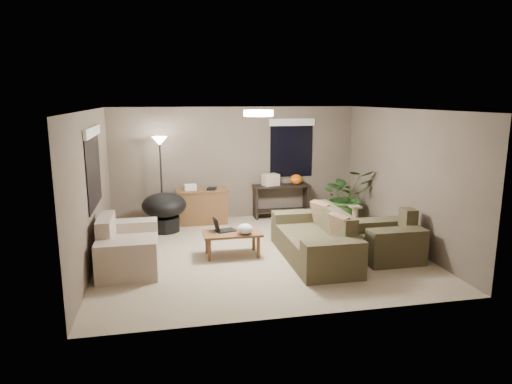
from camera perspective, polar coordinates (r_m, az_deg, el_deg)
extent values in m
plane|color=tan|center=(8.20, 0.28, -7.49)|extent=(5.50, 5.50, 0.00)
plane|color=white|center=(7.74, 0.30, 10.26)|extent=(5.50, 5.50, 0.00)
plane|color=#6C5E50|center=(10.30, -2.58, 3.64)|extent=(5.50, 0.00, 5.50)
plane|color=#6C5E50|center=(5.51, 5.67, -3.55)|extent=(5.50, 0.00, 5.50)
plane|color=#6C5E50|center=(7.80, -19.90, 0.32)|extent=(0.00, 5.00, 5.00)
plane|color=#6C5E50|center=(8.85, 18.00, 1.74)|extent=(0.00, 5.00, 5.00)
cube|color=#49432C|center=(7.87, 7.17, -6.80)|extent=(0.95, 1.48, 0.42)
cube|color=#4C452D|center=(7.87, 9.78, -3.65)|extent=(0.22, 1.48, 0.43)
cube|color=#48422B|center=(7.02, 9.62, -8.41)|extent=(0.95, 0.36, 0.60)
cube|color=#4E472E|center=(8.68, 5.24, -4.37)|extent=(0.95, 0.36, 0.60)
cube|color=#8C7251|center=(7.44, 10.57, -4.46)|extent=(0.33, 0.49, 0.47)
cube|color=#8C7251|center=(8.25, 8.23, -2.77)|extent=(0.36, 0.50, 0.47)
cube|color=beige|center=(7.76, -15.53, -7.42)|extent=(0.90, 0.88, 0.42)
cube|color=#BDB4A1|center=(7.67, -18.25, -4.49)|extent=(0.22, 0.88, 0.43)
cube|color=beige|center=(7.15, -15.89, -8.35)|extent=(0.90, 0.36, 0.60)
cube|color=beige|center=(8.32, -15.30, -5.45)|extent=(0.90, 0.36, 0.60)
cube|color=#46402A|center=(8.14, 16.03, -6.54)|extent=(0.95, 0.28, 0.42)
cube|color=brown|center=(8.19, 18.46, -3.47)|extent=(0.22, 0.28, 0.43)
cube|color=#453F29|center=(7.84, 17.14, -6.61)|extent=(0.95, 0.36, 0.60)
cube|color=brown|center=(8.38, 15.06, -5.31)|extent=(0.95, 0.36, 0.60)
cube|color=brown|center=(7.91, -3.00, -5.18)|extent=(1.00, 0.55, 0.04)
cylinder|color=brown|center=(7.73, -5.86, -7.25)|extent=(0.06, 0.06, 0.38)
cylinder|color=brown|center=(7.86, 0.29, -6.89)|extent=(0.06, 0.06, 0.38)
cylinder|color=brown|center=(8.11, -6.15, -6.35)|extent=(0.06, 0.06, 0.38)
cylinder|color=brown|center=(8.23, -0.29, -6.02)|extent=(0.06, 0.06, 0.38)
cube|color=black|center=(7.98, -3.82, -4.81)|extent=(0.38, 0.31, 0.02)
cube|color=black|center=(7.93, -4.98, -4.05)|extent=(0.11, 0.24, 0.22)
ellipsoid|color=white|center=(7.77, -1.38, -4.64)|extent=(0.29, 0.26, 0.18)
cube|color=brown|center=(9.99, -6.70, -1.91)|extent=(1.05, 0.45, 0.71)
cube|color=brown|center=(9.91, -6.75, 0.20)|extent=(1.10, 0.50, 0.04)
cube|color=silver|center=(9.88, -8.20, 0.59)|extent=(0.26, 0.22, 0.12)
cube|color=black|center=(9.87, -5.57, 0.41)|extent=(0.23, 0.26, 0.04)
cube|color=black|center=(10.38, 3.18, 0.78)|extent=(1.30, 0.40, 0.04)
cube|color=black|center=(10.33, -0.07, -1.38)|extent=(0.05, 0.38, 0.71)
cube|color=black|center=(10.63, 6.28, -1.08)|extent=(0.05, 0.38, 0.71)
cube|color=black|center=(10.51, 3.14, -2.32)|extent=(1.25, 0.36, 0.03)
ellipsoid|color=orange|center=(10.45, 5.04, 1.58)|extent=(0.36, 0.36, 0.23)
cube|color=beige|center=(10.30, 1.84, 1.54)|extent=(0.40, 0.34, 0.26)
cylinder|color=black|center=(9.57, -11.31, -3.95)|extent=(0.60, 0.60, 0.30)
ellipsoid|color=black|center=(9.47, -11.41, -1.62)|extent=(0.91, 0.91, 0.50)
cylinder|color=black|center=(9.98, -11.52, -4.15)|extent=(0.28, 0.28, 0.02)
cylinder|color=black|center=(9.77, -11.73, 0.88)|extent=(0.04, 0.04, 1.78)
cone|color=white|center=(9.65, -11.96, 6.25)|extent=(0.32, 0.32, 0.18)
cylinder|color=white|center=(7.75, 0.30, 9.82)|extent=(0.50, 0.50, 0.10)
imported|color=#2D5923|center=(10.10, 11.20, -1.22)|extent=(1.10, 1.22, 0.95)
cube|color=tan|center=(9.77, 12.19, -4.48)|extent=(0.32, 0.32, 0.03)
cylinder|color=tan|center=(9.71, 12.25, -3.15)|extent=(0.12, 0.12, 0.44)
cube|color=tan|center=(9.65, 12.31, -1.80)|extent=(0.22, 0.22, 0.03)
cube|color=black|center=(8.04, -19.64, 2.83)|extent=(0.01, 1.50, 1.30)
cube|color=white|center=(7.97, -19.80, 7.10)|extent=(0.05, 1.56, 0.16)
cube|color=black|center=(10.53, 4.45, 5.44)|extent=(1.00, 0.01, 1.30)
cube|color=white|center=(10.46, 4.53, 8.69)|extent=(1.06, 0.05, 0.16)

